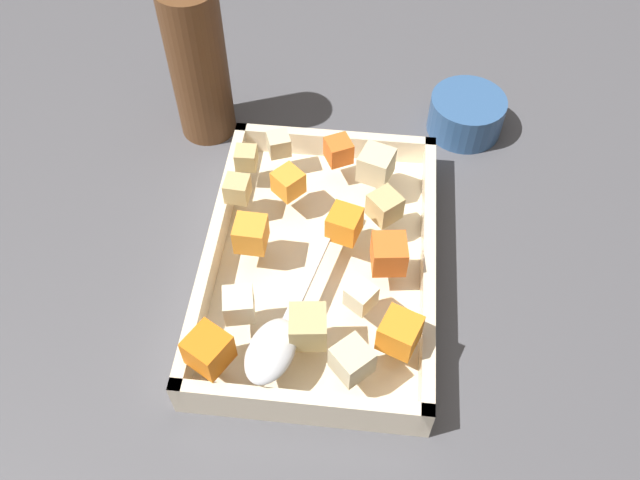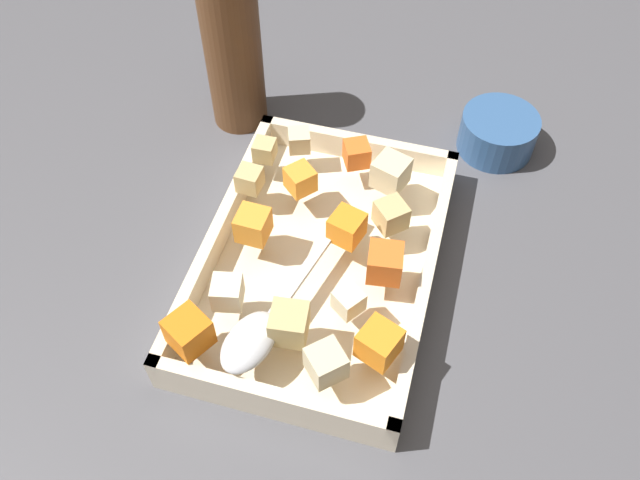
# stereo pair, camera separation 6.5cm
# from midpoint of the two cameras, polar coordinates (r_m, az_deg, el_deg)

# --- Properties ---
(ground_plane) EXTENTS (4.00, 4.00, 0.00)m
(ground_plane) POSITION_cam_midpoint_polar(r_m,az_deg,el_deg) (0.69, 1.46, -4.12)
(ground_plane) COLOR #4C4C51
(baking_dish) EXTENTS (0.33, 0.23, 0.05)m
(baking_dish) POSITION_cam_midpoint_polar(r_m,az_deg,el_deg) (0.69, 2.71, -2.33)
(baking_dish) COLOR beige
(baking_dish) RESTS_ON ground_plane
(carrot_chunk_center) EXTENTS (0.04, 0.04, 0.03)m
(carrot_chunk_center) POSITION_cam_midpoint_polar(r_m,az_deg,el_deg) (0.73, 5.75, 7.24)
(carrot_chunk_center) COLOR orange
(carrot_chunk_center) RESTS_ON baking_dish
(carrot_chunk_corner_se) EXTENTS (0.04, 0.04, 0.03)m
(carrot_chunk_corner_se) POSITION_cam_midpoint_polar(r_m,az_deg,el_deg) (0.70, 0.96, 5.07)
(carrot_chunk_corner_se) COLOR orange
(carrot_chunk_corner_se) RESTS_ON baking_dish
(carrot_chunk_heap_top) EXTENTS (0.04, 0.04, 0.03)m
(carrot_chunk_heap_top) POSITION_cam_midpoint_polar(r_m,az_deg,el_deg) (0.59, 8.30, -8.99)
(carrot_chunk_heap_top) COLOR orange
(carrot_chunk_heap_top) RESTS_ON baking_dish
(carrot_chunk_far_left) EXTENTS (0.04, 0.04, 0.03)m
(carrot_chunk_far_left) POSITION_cam_midpoint_polar(r_m,az_deg,el_deg) (0.66, 5.16, 0.92)
(carrot_chunk_far_left) COLOR orange
(carrot_chunk_far_left) RESTS_ON baking_dish
(carrot_chunk_mid_left) EXTENTS (0.03, 0.03, 0.03)m
(carrot_chunk_mid_left) POSITION_cam_midpoint_polar(r_m,az_deg,el_deg) (0.66, -2.97, 1.12)
(carrot_chunk_mid_left) COLOR orange
(carrot_chunk_mid_left) RESTS_ON baking_dish
(carrot_chunk_under_handle) EXTENTS (0.05, 0.05, 0.03)m
(carrot_chunk_under_handle) POSITION_cam_midpoint_polar(r_m,az_deg,el_deg) (0.59, -8.14, -8.06)
(carrot_chunk_under_handle) COLOR orange
(carrot_chunk_under_handle) RESTS_ON baking_dish
(carrot_chunk_far_right) EXTENTS (0.04, 0.04, 0.03)m
(carrot_chunk_far_right) POSITION_cam_midpoint_polar(r_m,az_deg,el_deg) (0.63, 8.54, -2.16)
(carrot_chunk_far_right) COLOR orange
(carrot_chunk_far_right) RESTS_ON baking_dish
(potato_chunk_corner_ne) EXTENTS (0.04, 0.04, 0.03)m
(potato_chunk_corner_ne) POSITION_cam_midpoint_polar(r_m,az_deg,el_deg) (0.71, 8.74, 5.59)
(potato_chunk_corner_ne) COLOR beige
(potato_chunk_corner_ne) RESTS_ON baking_dish
(potato_chunk_corner_nw) EXTENTS (0.04, 0.04, 0.03)m
(potato_chunk_corner_nw) POSITION_cam_midpoint_polar(r_m,az_deg,el_deg) (0.67, 8.89, 1.96)
(potato_chunk_corner_nw) COLOR tan
(potato_chunk_corner_nw) RESTS_ON baking_dish
(potato_chunk_mid_right) EXTENTS (0.04, 0.04, 0.03)m
(potato_chunk_mid_right) POSITION_cam_midpoint_polar(r_m,az_deg,el_deg) (0.59, 0.50, -7.44)
(potato_chunk_mid_right) COLOR tan
(potato_chunk_mid_right) RESTS_ON baking_dish
(potato_chunk_back_center) EXTENTS (0.03, 0.03, 0.02)m
(potato_chunk_back_center) POSITION_cam_midpoint_polar(r_m,az_deg,el_deg) (0.70, -3.43, 5.07)
(potato_chunk_back_center) COLOR tan
(potato_chunk_back_center) RESTS_ON baking_dish
(potato_chunk_heap_side) EXTENTS (0.03, 0.03, 0.02)m
(potato_chunk_heap_side) POSITION_cam_midpoint_polar(r_m,az_deg,el_deg) (0.74, 0.73, 8.42)
(potato_chunk_heap_side) COLOR beige
(potato_chunk_heap_side) RESTS_ON baking_dish
(potato_chunk_front_center) EXTENTS (0.04, 0.04, 0.03)m
(potato_chunk_front_center) POSITION_cam_midpoint_polar(r_m,az_deg,el_deg) (0.58, 3.81, -10.75)
(potato_chunk_front_center) COLOR beige
(potato_chunk_front_center) RESTS_ON baking_dish
(potato_chunk_rim_edge) EXTENTS (0.03, 0.03, 0.03)m
(potato_chunk_rim_edge) POSITION_cam_midpoint_polar(r_m,az_deg,el_deg) (0.61, -4.99, -4.72)
(potato_chunk_rim_edge) COLOR beige
(potato_chunk_rim_edge) RESTS_ON baking_dish
(potato_chunk_near_spoon) EXTENTS (0.03, 0.03, 0.02)m
(potato_chunk_near_spoon) POSITION_cam_midpoint_polar(r_m,az_deg,el_deg) (0.61, 5.54, -5.47)
(potato_chunk_near_spoon) COLOR beige
(potato_chunk_near_spoon) RESTS_ON baking_dish
(potato_chunk_near_left) EXTENTS (0.02, 0.02, 0.02)m
(potato_chunk_near_left) POSITION_cam_midpoint_polar(r_m,az_deg,el_deg) (0.73, -2.24, 7.58)
(potato_chunk_near_left) COLOR tan
(potato_chunk_near_left) RESTS_ON baking_dish
(serving_spoon) EXTENTS (0.22, 0.08, 0.02)m
(serving_spoon) POSITION_cam_midpoint_polar(r_m,az_deg,el_deg) (0.60, -2.24, -8.01)
(serving_spoon) COLOR silver
(serving_spoon) RESTS_ON baking_dish
(pepper_mill) EXTENTS (0.07, 0.07, 0.22)m
(pepper_mill) POSITION_cam_midpoint_polar(r_m,az_deg,el_deg) (0.79, -5.08, 15.64)
(pepper_mill) COLOR brown
(pepper_mill) RESTS_ON ground_plane
(small_prep_bowl) EXTENTS (0.09, 0.09, 0.05)m
(small_prep_bowl) POSITION_cam_midpoint_polar(r_m,az_deg,el_deg) (0.83, 17.24, 8.65)
(small_prep_bowl) COLOR #33598C
(small_prep_bowl) RESTS_ON ground_plane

